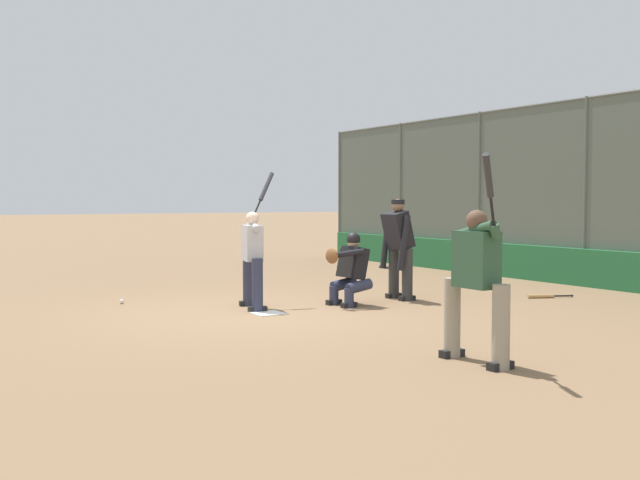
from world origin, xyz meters
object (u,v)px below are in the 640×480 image
object	(u,v)px
spare_bat_by_padding	(544,296)
baseball_loose	(122,302)
umpire_home	(398,246)
fielding_glove_on_dirt	(461,279)
catcher_behind_plate	(349,268)
spare_bat_near_backstop	(388,268)
batter_on_deck	(476,280)
batter_at_plate	(253,256)

from	to	relation	value
spare_bat_by_padding	baseball_loose	bearing A→B (deg)	-1.70
umpire_home	fielding_glove_on_dirt	xyz separation A→B (m)	(1.45, -2.71, -0.85)
catcher_behind_plate	spare_bat_near_backstop	world-z (taller)	catcher_behind_plate
umpire_home	batter_on_deck	distance (m)	4.94
catcher_behind_plate	umpire_home	bearing A→B (deg)	-85.54
batter_on_deck	fielding_glove_on_dirt	bearing A→B (deg)	138.35
batter_at_plate	spare_bat_by_padding	world-z (taller)	batter_at_plate
umpire_home	spare_bat_by_padding	world-z (taller)	umpire_home
batter_at_plate	fielding_glove_on_dirt	distance (m)	5.43
fielding_glove_on_dirt	baseball_loose	distance (m)	6.85
catcher_behind_plate	umpire_home	distance (m)	1.14
spare_bat_near_backstop	batter_on_deck	bearing A→B (deg)	140.95
baseball_loose	spare_bat_near_backstop	bearing A→B (deg)	-69.79
batter_on_deck	fielding_glove_on_dirt	distance (m)	7.72
fielding_glove_on_dirt	baseball_loose	xyz separation A→B (m)	(0.44, 6.83, -0.02)
umpire_home	spare_bat_near_backstop	xyz separation A→B (m)	(4.58, -3.19, -0.87)
batter_at_plate	fielding_glove_on_dirt	size ratio (longest dim) A/B	6.62
umpire_home	spare_bat_near_backstop	bearing A→B (deg)	-31.95
catcher_behind_plate	fielding_glove_on_dirt	xyz separation A→B (m)	(1.61, -3.79, -0.54)
batter_at_plate	umpire_home	world-z (taller)	batter_at_plate
batter_at_plate	catcher_behind_plate	world-z (taller)	batter_at_plate
batter_on_deck	fielding_glove_on_dirt	xyz separation A→B (m)	(5.80, -5.03, -0.80)
batter_at_plate	catcher_behind_plate	xyz separation A→B (m)	(-0.47, -1.47, -0.21)
spare_bat_near_backstop	baseball_loose	xyz separation A→B (m)	(-2.70, 7.32, 0.00)
catcher_behind_plate	spare_bat_by_padding	bearing A→B (deg)	-110.75
umpire_home	baseball_loose	xyz separation A→B (m)	(1.89, 4.13, -0.87)
catcher_behind_plate	batter_at_plate	bearing A→B (deg)	68.16
spare_bat_near_backstop	fielding_glove_on_dirt	bearing A→B (deg)	163.84
fielding_glove_on_dirt	batter_on_deck	bearing A→B (deg)	139.04
fielding_glove_on_dirt	spare_bat_near_backstop	bearing A→B (deg)	-8.82
umpire_home	fielding_glove_on_dirt	size ratio (longest dim) A/B	5.27
spare_bat_by_padding	catcher_behind_plate	bearing A→B (deg)	7.12
umpire_home	baseball_loose	world-z (taller)	umpire_home
spare_bat_by_padding	baseball_loose	xyz separation A→B (m)	(3.05, 6.36, 0.00)
catcher_behind_plate	batter_on_deck	size ratio (longest dim) A/B	0.55
baseball_loose	umpire_home	bearing A→B (deg)	-114.58
batter_at_plate	baseball_loose	size ratio (longest dim) A/B	28.64
batter_on_deck	fielding_glove_on_dirt	world-z (taller)	batter_on_deck
umpire_home	spare_bat_near_backstop	world-z (taller)	umpire_home
batter_on_deck	spare_bat_near_backstop	xyz separation A→B (m)	(8.94, -5.52, -0.82)
spare_bat_by_padding	fielding_glove_on_dirt	world-z (taller)	fielding_glove_on_dirt
batter_on_deck	baseball_loose	world-z (taller)	batter_on_deck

